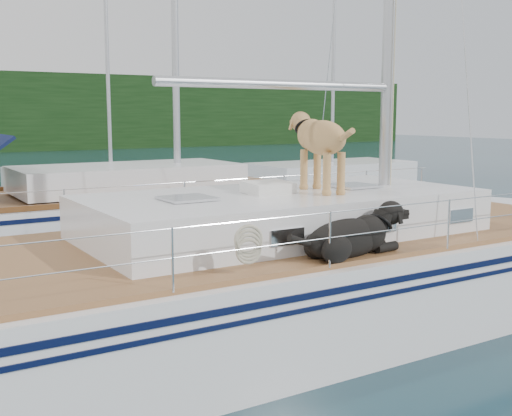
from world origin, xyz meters
TOP-DOWN VIEW (x-y plane):
  - ground at (0.00, 0.00)m, footprint 120.00×120.00m
  - main_sailboat at (0.10, -0.01)m, footprint 12.00×3.80m
  - neighbor_sailboat at (0.01, 6.51)m, footprint 11.00×3.50m
  - bg_boat_center at (4.00, 16.00)m, footprint 7.20×3.00m
  - bg_boat_east at (12.00, 13.00)m, footprint 6.40×3.00m

SIDE VIEW (x-z plane):
  - ground at x=0.00m, z-range 0.00..0.00m
  - bg_boat_center at x=4.00m, z-range -5.37..6.28m
  - bg_boat_east at x=12.00m, z-range -5.37..6.28m
  - neighbor_sailboat at x=0.01m, z-range -6.02..7.28m
  - main_sailboat at x=0.10m, z-range -6.32..7.69m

